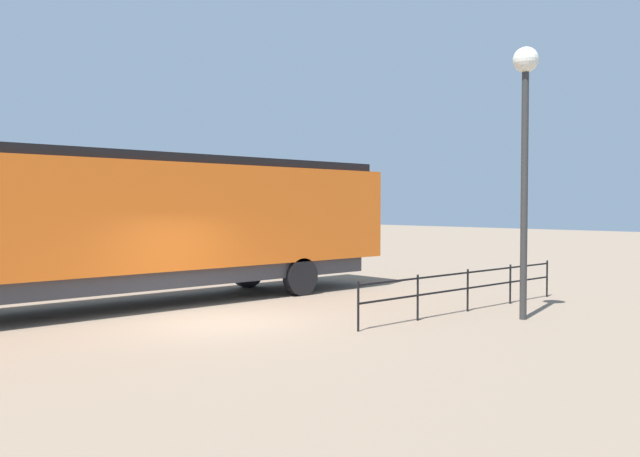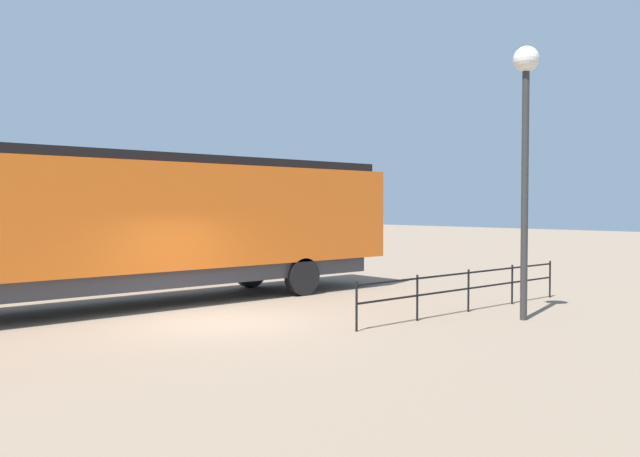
# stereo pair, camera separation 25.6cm
# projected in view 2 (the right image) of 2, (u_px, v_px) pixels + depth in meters

# --- Properties ---
(ground_plane) EXTENTS (120.00, 120.00, 0.00)m
(ground_plane) POSITION_uv_depth(u_px,v_px,m) (220.00, 322.00, 14.81)
(ground_plane) COLOR #84705B
(locomotive) EXTENTS (2.91, 18.24, 3.95)m
(locomotive) POSITION_uv_depth(u_px,v_px,m) (107.00, 221.00, 16.66)
(locomotive) COLOR orange
(locomotive) RESTS_ON ground_plane
(lamp_post) EXTENTS (0.58, 0.58, 6.24)m
(lamp_post) POSITION_uv_depth(u_px,v_px,m) (526.00, 117.00, 14.97)
(lamp_post) COLOR #2D2D2D
(lamp_post) RESTS_ON ground_plane
(platform_fence) EXTENTS (0.05, 7.80, 1.05)m
(platform_fence) POSITION_uv_depth(u_px,v_px,m) (468.00, 284.00, 16.27)
(platform_fence) COLOR black
(platform_fence) RESTS_ON ground_plane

